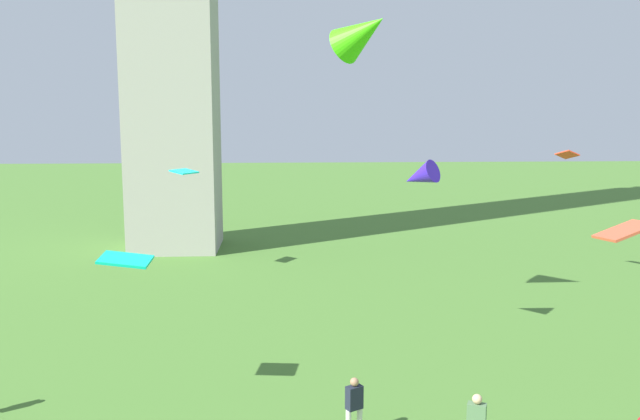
% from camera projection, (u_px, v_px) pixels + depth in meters
% --- Properties ---
extents(person_2, '(0.50, 0.43, 1.67)m').
position_uv_depth(person_2, '(354.00, 404.00, 17.17)').
color(person_2, silver).
rests_on(person_2, ground_plane).
extents(kite_flying_0, '(1.82, 1.47, 0.61)m').
position_uv_depth(kite_flying_0, '(624.00, 231.00, 20.97)').
color(kite_flying_0, '#D55234').
extents(kite_flying_1, '(1.47, 1.04, 0.36)m').
position_uv_depth(kite_flying_1, '(126.00, 260.00, 18.45)').
color(kite_flying_1, '#0ED1AC').
extents(kite_flying_2, '(0.98, 1.14, 0.55)m').
position_uv_depth(kite_flying_2, '(567.00, 155.00, 32.92)').
color(kite_flying_2, '#F23C21').
extents(kite_flying_3, '(1.69, 1.67, 1.29)m').
position_uv_depth(kite_flying_3, '(419.00, 176.00, 23.79)').
color(kite_flying_3, '#3B1EC1').
extents(kite_flying_4, '(2.90, 2.89, 2.28)m').
position_uv_depth(kite_flying_4, '(363.00, 33.00, 24.77)').
color(kite_flying_4, '#40D011').
extents(kite_flying_5, '(1.53, 1.68, 0.23)m').
position_uv_depth(kite_flying_5, '(184.00, 171.00, 34.51)').
color(kite_flying_5, '#17EBEA').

